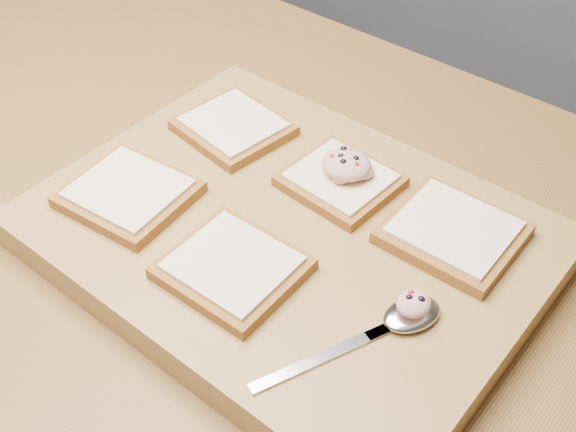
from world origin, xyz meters
The scene contains 10 objects.
island_counter centered at (0.00, 0.00, 0.45)m, with size 2.00×0.80×0.90m.
cutting_board centered at (0.01, -0.06, 0.92)m, with size 0.53×0.40×0.04m, color #A08044.
bread_far_left centered at (-0.15, 0.03, 0.95)m, with size 0.14×0.13×0.02m.
bread_far_center centered at (0.01, 0.03, 0.95)m, with size 0.12×0.11×0.02m.
bread_far_right centered at (0.16, 0.04, 0.95)m, with size 0.13×0.12×0.02m.
bread_near_left centered at (-0.15, -0.14, 0.95)m, with size 0.14×0.13×0.02m.
bread_near_center centered at (0.01, -0.15, 0.95)m, with size 0.13×0.12×0.02m.
tuna_salad_dollop centered at (0.02, 0.04, 0.97)m, with size 0.06×0.05×0.03m.
spoon centered at (0.17, -0.10, 0.95)m, with size 0.10×0.19×0.01m.
spoon_salad centered at (0.18, -0.08, 0.96)m, with size 0.03×0.03×0.02m.
Camera 1 is at (0.36, -0.49, 1.48)m, focal length 45.00 mm.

